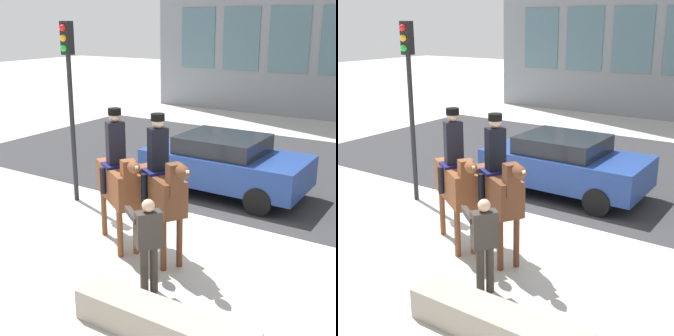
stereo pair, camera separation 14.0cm
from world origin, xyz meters
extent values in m
plane|color=#B2AFA8|center=(0.00, 0.00, 0.00)|extent=(80.00, 80.00, 0.00)
cube|color=#2D2D30|center=(0.00, 4.75, 0.00)|extent=(18.31, 8.50, 0.01)
cube|color=slate|center=(-6.91, 12.83, 3.43)|extent=(1.84, 0.02, 2.87)
cube|color=slate|center=(-4.60, 12.83, 3.43)|extent=(1.84, 0.02, 2.87)
cube|color=slate|center=(-2.30, 12.83, 3.43)|extent=(1.84, 0.02, 2.87)
cube|color=brown|center=(-0.55, -1.58, 1.25)|extent=(1.42, 1.15, 0.64)
cylinder|color=brown|center=(-0.04, -1.73, 0.47)|extent=(0.11, 0.11, 0.93)
cylinder|color=brown|center=(-0.21, -1.99, 0.47)|extent=(0.11, 0.11, 0.93)
cylinder|color=brown|center=(-0.89, -1.17, 0.47)|extent=(0.11, 0.11, 0.93)
cylinder|color=brown|center=(-1.06, -1.43, 0.47)|extent=(0.11, 0.11, 0.93)
cube|color=brown|center=(-0.03, -1.93, 1.60)|extent=(0.30, 0.31, 0.52)
cube|color=#382314|center=(-0.13, -1.86, 1.62)|extent=(0.08, 0.09, 0.46)
ellipsoid|color=brown|center=(0.21, -2.08, 1.81)|extent=(0.39, 0.35, 0.20)
cube|color=silver|center=(0.29, -2.14, 1.83)|extent=(0.13, 0.11, 0.08)
cylinder|color=#382314|center=(-1.17, -1.17, 1.14)|extent=(0.09, 0.09, 0.55)
cube|color=#14144C|center=(-0.61, -1.54, 1.59)|extent=(0.62, 0.63, 0.05)
cube|color=black|center=(-0.61, -1.54, 2.01)|extent=(0.36, 0.39, 0.79)
sphere|color=#D1A889|center=(-0.61, -1.54, 2.52)|extent=(0.22, 0.22, 0.22)
cylinder|color=black|center=(-0.61, -1.54, 2.59)|extent=(0.24, 0.24, 0.12)
cylinder|color=black|center=(-0.46, -1.32, 1.31)|extent=(0.11, 0.11, 0.51)
cylinder|color=black|center=(-0.76, -1.77, 1.31)|extent=(0.11, 0.11, 0.51)
cube|color=#59331E|center=(0.40, -1.59, 1.30)|extent=(1.37, 1.09, 0.64)
cylinder|color=#59331E|center=(0.89, -1.72, 0.49)|extent=(0.11, 0.11, 0.98)
cylinder|color=#59331E|center=(0.73, -1.98, 0.49)|extent=(0.11, 0.11, 0.98)
cylinder|color=#59331E|center=(0.07, -1.20, 0.49)|extent=(0.11, 0.11, 0.98)
cylinder|color=#59331E|center=(-0.09, -1.47, 0.49)|extent=(0.11, 0.11, 0.98)
cube|color=#59331E|center=(0.90, -1.91, 1.67)|extent=(0.30, 0.31, 0.55)
cube|color=black|center=(0.80, -1.84, 1.69)|extent=(0.08, 0.09, 0.50)
ellipsoid|color=#59331E|center=(1.15, -2.06, 1.89)|extent=(0.41, 0.36, 0.21)
cube|color=silver|center=(1.24, -2.12, 1.91)|extent=(0.14, 0.11, 0.09)
cylinder|color=black|center=(-0.20, -1.21, 1.19)|extent=(0.09, 0.09, 0.55)
cube|color=#14144C|center=(0.34, -1.56, 1.63)|extent=(0.60, 0.62, 0.05)
cube|color=black|center=(0.34, -1.56, 2.04)|extent=(0.36, 0.39, 0.74)
sphere|color=#D1A889|center=(0.34, -1.56, 2.52)|extent=(0.22, 0.22, 0.22)
cylinder|color=black|center=(0.34, -1.56, 2.59)|extent=(0.24, 0.24, 0.12)
cylinder|color=black|center=(0.49, -1.33, 1.36)|extent=(0.11, 0.11, 0.51)
cylinder|color=black|center=(0.20, -1.78, 1.36)|extent=(0.11, 0.11, 0.51)
cylinder|color=#332D28|center=(0.89, -2.77, 0.40)|extent=(0.13, 0.13, 0.81)
cylinder|color=#332D28|center=(0.99, -2.65, 0.40)|extent=(0.13, 0.13, 0.81)
cube|color=#332D28|center=(0.94, -2.71, 1.10)|extent=(0.42, 0.45, 0.59)
sphere|color=#D1A889|center=(0.94, -2.71, 1.49)|extent=(0.20, 0.20, 0.20)
cube|color=#332D28|center=(0.61, -2.69, 1.26)|extent=(0.49, 0.40, 0.09)
cone|color=orange|center=(0.33, -2.48, 1.26)|extent=(0.17, 0.14, 0.04)
cube|color=navy|center=(-0.08, 2.11, 0.69)|extent=(4.02, 1.93, 0.74)
cube|color=black|center=(-0.18, 2.11, 1.27)|extent=(2.01, 1.70, 0.42)
cylinder|color=black|center=(1.17, 1.22, 0.32)|extent=(0.65, 0.23, 0.65)
cylinder|color=black|center=(1.17, 2.99, 0.32)|extent=(0.65, 0.23, 0.65)
cylinder|color=black|center=(-1.32, 1.22, 0.32)|extent=(0.65, 0.23, 0.65)
cylinder|color=black|center=(-1.32, 2.99, 0.32)|extent=(0.65, 0.23, 0.65)
cylinder|color=black|center=(-2.91, -0.28, 1.73)|extent=(0.11, 0.11, 3.45)
cube|color=black|center=(-2.91, -0.28, 3.81)|extent=(0.24, 0.19, 0.72)
sphere|color=red|center=(-2.91, -0.40, 4.03)|extent=(0.15, 0.15, 0.15)
sphere|color=orange|center=(-2.91, -0.40, 3.81)|extent=(0.15, 0.15, 0.15)
sphere|color=green|center=(-2.91, -0.40, 3.60)|extent=(0.15, 0.15, 0.15)
cube|color=#9E9384|center=(1.75, -3.56, 0.23)|extent=(2.65, 0.56, 0.46)
camera|label=1|loc=(4.72, -8.06, 4.11)|focal=50.00mm
camera|label=2|loc=(4.84, -7.99, 4.11)|focal=50.00mm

